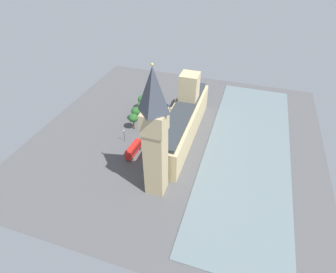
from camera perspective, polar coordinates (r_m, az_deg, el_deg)
The scene contains 17 objects.
ground_plane at distance 129.58m, azimuth 2.07°, elevation 0.18°, with size 132.60×132.60×0.00m, color #4C4C4F.
river_thames at distance 126.75m, azimuth 16.58°, elevation -2.61°, with size 36.47×119.34×0.25m, color slate.
parliament_building at distance 125.48m, azimuth 3.24°, elevation 3.48°, with size 12.25×58.99×27.69m.
clock_tower at distance 87.27m, azimuth -2.83°, elevation 0.38°, with size 7.88×7.88×50.63m.
car_blue_leading at distance 150.42m, azimuth -0.52°, elevation 6.53°, with size 2.21×4.36×1.74m.
car_yellow_cab_opposite_hall at distance 142.18m, azimuth -0.66°, elevation 4.47°, with size 2.17×4.53×1.74m.
car_black_corner at distance 134.19m, azimuth -4.01°, elevation 2.08°, with size 1.99×4.33×1.74m.
car_dark_green_far_end at distance 127.17m, azimuth -5.05°, elevation -0.30°, with size 2.04×4.50×1.74m.
double_decker_bus_kerbside at distance 118.60m, azimuth -7.37°, elevation -2.71°, with size 3.32×10.66×4.75m.
pedestrian_near_tower at distance 149.84m, azimuth 2.15°, elevation 6.28°, with size 0.60×0.66×1.57m.
pedestrian_under_trees at distance 136.00m, azimuth 0.11°, elevation 2.63°, with size 0.56×0.45×1.53m.
plane_tree_trailing at distance 146.31m, azimuth -5.17°, elevation 7.81°, with size 6.30×6.30×8.91m.
plane_tree_by_river_gate at distance 131.39m, azimuth -7.39°, elevation 3.92°, with size 4.77×4.77×8.53m.
plane_tree_midblock at distance 142.27m, azimuth -5.63°, elevation 6.62°, with size 4.90×4.90×7.88m.
plane_tree_slot_10 at distance 138.39m, azimuth -6.80°, elevation 5.36°, with size 5.07×5.07×7.56m.
street_lamp_slot_11 at distance 125.07m, azimuth -9.35°, elevation 0.63°, with size 0.56×0.56×6.47m.
street_lamp_slot_12 at distance 145.86m, azimuth -4.77°, elevation 6.82°, with size 0.56×0.56×5.99m.
Camera 1 is at (-27.20, 98.80, 79.31)m, focal length 28.65 mm.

